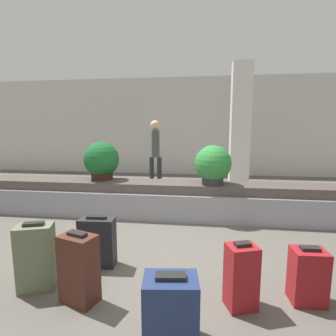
{
  "coord_description": "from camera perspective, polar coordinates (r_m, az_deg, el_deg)",
  "views": [
    {
      "loc": [
        0.6,
        -2.88,
        1.52
      ],
      "look_at": [
        0.0,
        1.54,
        0.86
      ],
      "focal_mm": 28.0,
      "sensor_mm": 36.0,
      "label": 1
    }
  ],
  "objects": [
    {
      "name": "suitcase_5",
      "position": [
        2.1,
        0.58,
        -28.62
      ],
      "size": [
        0.41,
        0.31,
        0.53
      ],
      "rotation": [
        0.0,
        0.0,
        0.13
      ],
      "color": "navy",
      "rests_on": "ground_plane"
    },
    {
      "name": "carousel",
      "position": [
        4.63,
        0.0,
        -6.97
      ],
      "size": [
        7.81,
        0.72,
        0.61
      ],
      "color": "gray",
      "rests_on": "ground_plane"
    },
    {
      "name": "traveler_0",
      "position": [
        6.5,
        -2.77,
        4.24
      ],
      "size": [
        0.31,
        0.35,
        1.73
      ],
      "rotation": [
        0.0,
        0.0,
        1.81
      ],
      "color": "#282833",
      "rests_on": "ground_plane"
    },
    {
      "name": "suitcase_6",
      "position": [
        2.58,
        -18.82,
        -20.0
      ],
      "size": [
        0.36,
        0.29,
        0.64
      ],
      "rotation": [
        0.0,
        0.0,
        -0.31
      ],
      "color": "#472319",
      "rests_on": "ground_plane"
    },
    {
      "name": "ground_plane",
      "position": [
        3.32,
        -3.8,
        -18.86
      ],
      "size": [
        18.0,
        18.0,
        0.0
      ],
      "primitive_type": "plane",
      "color": "#59544C"
    },
    {
      "name": "suitcase_1",
      "position": [
        2.91,
        -26.78,
        -16.88
      ],
      "size": [
        0.38,
        0.31,
        0.66
      ],
      "rotation": [
        0.0,
        0.0,
        0.33
      ],
      "color": "#5B6647",
      "rests_on": "ground_plane"
    },
    {
      "name": "pillar",
      "position": [
        7.19,
        15.42,
        8.81
      ],
      "size": [
        0.49,
        0.49,
        3.2
      ],
      "color": "silver",
      "rests_on": "ground_plane"
    },
    {
      "name": "potted_plant_0",
      "position": [
        4.4,
        9.77,
        0.67
      ],
      "size": [
        0.61,
        0.61,
        0.66
      ],
      "color": "#2D2D2D",
      "rests_on": "carousel"
    },
    {
      "name": "suitcase_3",
      "position": [
        2.49,
        15.64,
        -21.75
      ],
      "size": [
        0.3,
        0.27,
        0.59
      ],
      "rotation": [
        0.0,
        0.0,
        0.32
      ],
      "color": "maroon",
      "rests_on": "ground_plane"
    },
    {
      "name": "suitcase_0",
      "position": [
        3.13,
        -15.1,
        -15.26
      ],
      "size": [
        0.4,
        0.21,
        0.58
      ],
      "rotation": [
        0.0,
        0.0,
        0.07
      ],
      "color": "#232328",
      "rests_on": "ground_plane"
    },
    {
      "name": "potted_plant_1",
      "position": [
        4.92,
        -14.27,
        1.54
      ],
      "size": [
        0.64,
        0.64,
        0.69
      ],
      "color": "#381914",
      "rests_on": "carousel"
    },
    {
      "name": "suitcase_2",
      "position": [
        2.77,
        28.15,
        -20.0
      ],
      "size": [
        0.3,
        0.23,
        0.52
      ],
      "rotation": [
        0.0,
        0.0,
        0.05
      ],
      "color": "maroon",
      "rests_on": "ground_plane"
    },
    {
      "name": "back_wall",
      "position": [
        8.85,
        3.9,
        8.97
      ],
      "size": [
        18.0,
        0.06,
        3.2
      ],
      "color": "beige",
      "rests_on": "ground_plane"
    }
  ]
}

